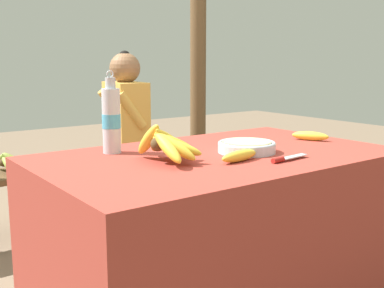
{
  "coord_description": "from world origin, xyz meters",
  "views": [
    {
      "loc": [
        -1.17,
        -1.42,
        1.08
      ],
      "look_at": [
        -0.09,
        0.05,
        0.76
      ],
      "focal_mm": 45.0,
      "sensor_mm": 36.0,
      "label": 1
    }
  ],
  "objects_px": {
    "seated_vendor": "(120,125)",
    "support_post_far": "(198,22)",
    "loose_banana_side": "(310,136)",
    "water_bottle": "(111,119)",
    "banana_bunch_ripe": "(166,143)",
    "loose_banana_front": "(239,156)",
    "knife": "(285,159)",
    "serving_bowl": "(247,146)",
    "wooden_bench": "(90,172)",
    "banana_bunch_green": "(10,162)"
  },
  "relations": [
    {
      "from": "banana_bunch_green",
      "to": "knife",
      "type": "bearing_deg",
      "value": -72.5
    },
    {
      "from": "knife",
      "to": "banana_bunch_green",
      "type": "distance_m",
      "value": 1.73
    },
    {
      "from": "knife",
      "to": "wooden_bench",
      "type": "xyz_separation_m",
      "value": [
        -0.03,
        1.63,
        -0.36
      ]
    },
    {
      "from": "wooden_bench",
      "to": "banana_bunch_ripe",
      "type": "bearing_deg",
      "value": -103.12
    },
    {
      "from": "banana_bunch_ripe",
      "to": "knife",
      "type": "relative_size",
      "value": 1.61
    },
    {
      "from": "banana_bunch_ripe",
      "to": "loose_banana_side",
      "type": "bearing_deg",
      "value": 0.31
    },
    {
      "from": "knife",
      "to": "seated_vendor",
      "type": "xyz_separation_m",
      "value": [
        0.18,
        1.61,
        -0.07
      ]
    },
    {
      "from": "banana_bunch_ripe",
      "to": "knife",
      "type": "xyz_separation_m",
      "value": [
        0.35,
        -0.24,
        -0.06
      ]
    },
    {
      "from": "loose_banana_side",
      "to": "support_post_far",
      "type": "height_order",
      "value": "support_post_far"
    },
    {
      "from": "banana_bunch_ripe",
      "to": "support_post_far",
      "type": "height_order",
      "value": "support_post_far"
    },
    {
      "from": "banana_bunch_ripe",
      "to": "seated_vendor",
      "type": "relative_size",
      "value": 0.27
    },
    {
      "from": "loose_banana_side",
      "to": "wooden_bench",
      "type": "distance_m",
      "value": 1.51
    },
    {
      "from": "loose_banana_front",
      "to": "loose_banana_side",
      "type": "distance_m",
      "value": 0.58
    },
    {
      "from": "banana_bunch_ripe",
      "to": "loose_banana_front",
      "type": "xyz_separation_m",
      "value": [
        0.22,
        -0.15,
        -0.05
      ]
    },
    {
      "from": "serving_bowl",
      "to": "seated_vendor",
      "type": "distance_m",
      "value": 1.42
    },
    {
      "from": "serving_bowl",
      "to": "loose_banana_front",
      "type": "xyz_separation_m",
      "value": [
        -0.14,
        -0.11,
        -0.0
      ]
    },
    {
      "from": "seated_vendor",
      "to": "support_post_far",
      "type": "height_order",
      "value": "support_post_far"
    },
    {
      "from": "knife",
      "to": "seated_vendor",
      "type": "bearing_deg",
      "value": 78.01
    },
    {
      "from": "serving_bowl",
      "to": "loose_banana_side",
      "type": "distance_m",
      "value": 0.43
    },
    {
      "from": "water_bottle",
      "to": "loose_banana_front",
      "type": "bearing_deg",
      "value": -54.73
    },
    {
      "from": "water_bottle",
      "to": "seated_vendor",
      "type": "height_order",
      "value": "seated_vendor"
    },
    {
      "from": "seated_vendor",
      "to": "water_bottle",
      "type": "bearing_deg",
      "value": 67.48
    },
    {
      "from": "serving_bowl",
      "to": "support_post_far",
      "type": "height_order",
      "value": "support_post_far"
    },
    {
      "from": "serving_bowl",
      "to": "wooden_bench",
      "type": "relative_size",
      "value": 0.12
    },
    {
      "from": "banana_bunch_ripe",
      "to": "serving_bowl",
      "type": "distance_m",
      "value": 0.36
    },
    {
      "from": "water_bottle",
      "to": "loose_banana_front",
      "type": "height_order",
      "value": "water_bottle"
    },
    {
      "from": "banana_bunch_ripe",
      "to": "serving_bowl",
      "type": "xyz_separation_m",
      "value": [
        0.36,
        -0.03,
        -0.04
      ]
    },
    {
      "from": "wooden_bench",
      "to": "banana_bunch_green",
      "type": "xyz_separation_m",
      "value": [
        -0.49,
        -0.0,
        0.13
      ]
    },
    {
      "from": "loose_banana_side",
      "to": "banana_bunch_ripe",
      "type": "bearing_deg",
      "value": -179.69
    },
    {
      "from": "loose_banana_side",
      "to": "loose_banana_front",
      "type": "bearing_deg",
      "value": -165.14
    },
    {
      "from": "serving_bowl",
      "to": "loose_banana_side",
      "type": "height_order",
      "value": "serving_bowl"
    },
    {
      "from": "knife",
      "to": "support_post_far",
      "type": "xyz_separation_m",
      "value": [
        1.07,
        1.94,
        0.64
      ]
    },
    {
      "from": "banana_bunch_ripe",
      "to": "loose_banana_front",
      "type": "height_order",
      "value": "banana_bunch_ripe"
    },
    {
      "from": "seated_vendor",
      "to": "support_post_far",
      "type": "distance_m",
      "value": 1.19
    },
    {
      "from": "banana_bunch_ripe",
      "to": "serving_bowl",
      "type": "bearing_deg",
      "value": -5.46
    },
    {
      "from": "banana_bunch_ripe",
      "to": "water_bottle",
      "type": "bearing_deg",
      "value": 105.58
    },
    {
      "from": "loose_banana_side",
      "to": "wooden_bench",
      "type": "bearing_deg",
      "value": 108.26
    },
    {
      "from": "water_bottle",
      "to": "loose_banana_side",
      "type": "relative_size",
      "value": 1.93
    },
    {
      "from": "serving_bowl",
      "to": "loose_banana_side",
      "type": "relative_size",
      "value": 1.37
    },
    {
      "from": "water_bottle",
      "to": "seated_vendor",
      "type": "relative_size",
      "value": 0.28
    },
    {
      "from": "water_bottle",
      "to": "loose_banana_side",
      "type": "distance_m",
      "value": 0.91
    },
    {
      "from": "support_post_far",
      "to": "seated_vendor",
      "type": "bearing_deg",
      "value": -159.5
    },
    {
      "from": "water_bottle",
      "to": "support_post_far",
      "type": "height_order",
      "value": "support_post_far"
    },
    {
      "from": "loose_banana_side",
      "to": "knife",
      "type": "relative_size",
      "value": 0.89
    },
    {
      "from": "water_bottle",
      "to": "knife",
      "type": "bearing_deg",
      "value": -50.13
    },
    {
      "from": "seated_vendor",
      "to": "loose_banana_side",
      "type": "bearing_deg",
      "value": 106.94
    },
    {
      "from": "knife",
      "to": "support_post_far",
      "type": "relative_size",
      "value": 0.07
    },
    {
      "from": "water_bottle",
      "to": "seated_vendor",
      "type": "xyz_separation_m",
      "value": [
        0.61,
        1.1,
        -0.19
      ]
    },
    {
      "from": "serving_bowl",
      "to": "support_post_far",
      "type": "xyz_separation_m",
      "value": [
        1.07,
        1.73,
        0.63
      ]
    },
    {
      "from": "banana_bunch_ripe",
      "to": "loose_banana_side",
      "type": "height_order",
      "value": "banana_bunch_ripe"
    }
  ]
}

